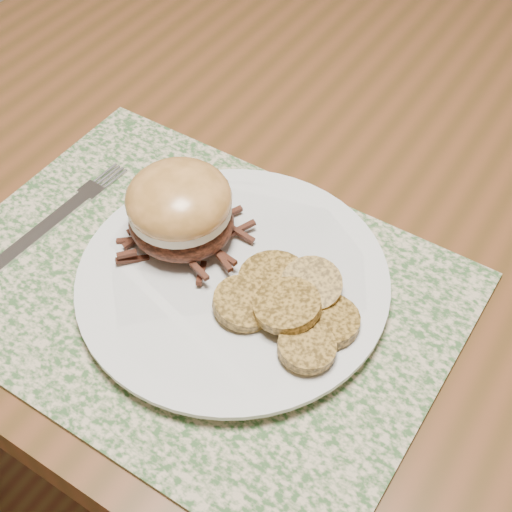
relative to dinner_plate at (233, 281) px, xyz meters
The scene contains 5 objects.
placemat 0.04m from the dinner_plate, 144.65° to the right, with size 0.45×0.33×0.00m, color #375B2E.
dinner_plate is the anchor object (origin of this frame).
pork_sandwich 0.08m from the dinner_plate, 167.74° to the left, with size 0.10×0.10×0.07m.
roasted_potatoes 0.06m from the dinner_plate, ahead, with size 0.13×0.12×0.03m.
fork 0.19m from the dinner_plate, behind, with size 0.03×0.18×0.00m.
Camera 1 is at (0.02, -0.56, 1.25)m, focal length 50.00 mm.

